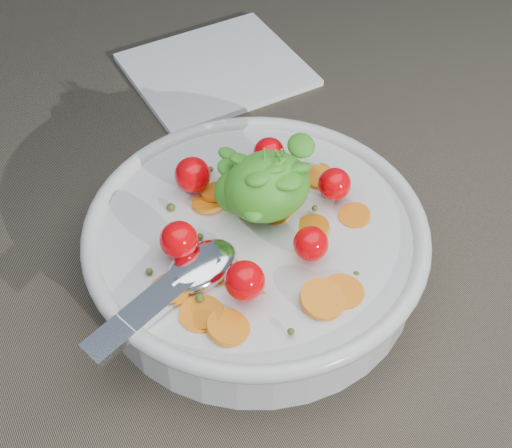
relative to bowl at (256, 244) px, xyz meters
name	(u,v)px	position (x,y,z in m)	size (l,w,h in m)	color
ground	(251,260)	(0.00, 0.01, -0.03)	(6.00, 6.00, 0.00)	brown
bowl	(256,244)	(0.00, 0.00, 0.00)	(0.26, 0.24, 0.10)	silver
napkin	(216,69)	(0.08, 0.24, -0.03)	(0.16, 0.14, 0.01)	white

